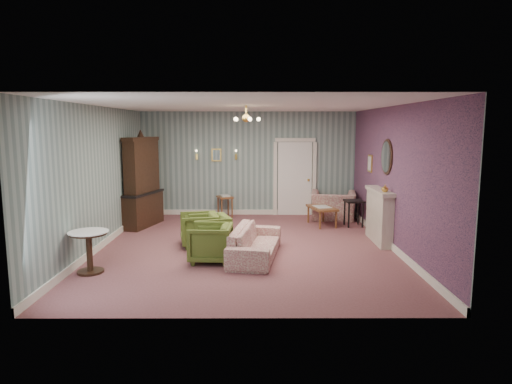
{
  "coord_description": "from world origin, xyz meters",
  "views": [
    {
      "loc": [
        0.17,
        -9.04,
        2.48
      ],
      "look_at": [
        0.2,
        0.4,
        1.1
      ],
      "focal_mm": 31.36,
      "sensor_mm": 36.0,
      "label": 1
    }
  ],
  "objects_px": {
    "olive_chair_c": "(199,228)",
    "side_table_black": "(354,213)",
    "olive_chair_b": "(210,230)",
    "sofa_chintz": "(255,237)",
    "dresser": "(142,179)",
    "wingback_chair": "(333,201)",
    "fireplace": "(379,216)",
    "olive_chair_a": "(210,241)",
    "pedestal_table": "(89,252)",
    "coffee_table": "(322,216)"
  },
  "relations": [
    {
      "from": "coffee_table",
      "to": "side_table_black",
      "type": "height_order",
      "value": "side_table_black"
    },
    {
      "from": "sofa_chintz",
      "to": "wingback_chair",
      "type": "height_order",
      "value": "wingback_chair"
    },
    {
      "from": "olive_chair_a",
      "to": "sofa_chintz",
      "type": "distance_m",
      "value": 0.88
    },
    {
      "from": "side_table_black",
      "to": "olive_chair_c",
      "type": "bearing_deg",
      "value": -153.47
    },
    {
      "from": "fireplace",
      "to": "side_table_black",
      "type": "height_order",
      "value": "fireplace"
    },
    {
      "from": "coffee_table",
      "to": "olive_chair_b",
      "type": "bearing_deg",
      "value": -140.37
    },
    {
      "from": "fireplace",
      "to": "olive_chair_a",
      "type": "bearing_deg",
      "value": -158.19
    },
    {
      "from": "side_table_black",
      "to": "pedestal_table",
      "type": "height_order",
      "value": "pedestal_table"
    },
    {
      "from": "olive_chair_b",
      "to": "side_table_black",
      "type": "height_order",
      "value": "olive_chair_b"
    },
    {
      "from": "wingback_chair",
      "to": "coffee_table",
      "type": "distance_m",
      "value": 0.91
    },
    {
      "from": "sofa_chintz",
      "to": "side_table_black",
      "type": "height_order",
      "value": "sofa_chintz"
    },
    {
      "from": "olive_chair_a",
      "to": "dresser",
      "type": "bearing_deg",
      "value": -143.26
    },
    {
      "from": "olive_chair_b",
      "to": "dresser",
      "type": "relative_size",
      "value": 0.33
    },
    {
      "from": "olive_chair_b",
      "to": "coffee_table",
      "type": "height_order",
      "value": "olive_chair_b"
    },
    {
      "from": "olive_chair_c",
      "to": "coffee_table",
      "type": "xyz_separation_m",
      "value": [
        2.87,
        1.96,
        -0.14
      ]
    },
    {
      "from": "dresser",
      "to": "fireplace",
      "type": "bearing_deg",
      "value": -0.83
    },
    {
      "from": "fireplace",
      "to": "pedestal_table",
      "type": "distance_m",
      "value": 5.88
    },
    {
      "from": "wingback_chair",
      "to": "pedestal_table",
      "type": "distance_m",
      "value": 6.67
    },
    {
      "from": "olive_chair_b",
      "to": "coffee_table",
      "type": "distance_m",
      "value": 3.41
    },
    {
      "from": "dresser",
      "to": "coffee_table",
      "type": "relative_size",
      "value": 2.51
    },
    {
      "from": "olive_chair_c",
      "to": "wingback_chair",
      "type": "height_order",
      "value": "wingback_chair"
    },
    {
      "from": "fireplace",
      "to": "side_table_black",
      "type": "bearing_deg",
      "value": 97.8
    },
    {
      "from": "dresser",
      "to": "fireplace",
      "type": "relative_size",
      "value": 1.69
    },
    {
      "from": "olive_chair_b",
      "to": "coffee_table",
      "type": "xyz_separation_m",
      "value": [
        2.63,
        2.17,
        -0.14
      ]
    },
    {
      "from": "olive_chair_b",
      "to": "side_table_black",
      "type": "xyz_separation_m",
      "value": [
        3.4,
        2.04,
        -0.05
      ]
    },
    {
      "from": "olive_chair_b",
      "to": "pedestal_table",
      "type": "bearing_deg",
      "value": -69.55
    },
    {
      "from": "sofa_chintz",
      "to": "fireplace",
      "type": "bearing_deg",
      "value": -57.96
    },
    {
      "from": "fireplace",
      "to": "dresser",
      "type": "bearing_deg",
      "value": 163.66
    },
    {
      "from": "side_table_black",
      "to": "pedestal_table",
      "type": "distance_m",
      "value": 6.4
    },
    {
      "from": "olive_chair_b",
      "to": "fireplace",
      "type": "xyz_separation_m",
      "value": [
        3.61,
        0.51,
        0.2
      ]
    },
    {
      "from": "sofa_chintz",
      "to": "pedestal_table",
      "type": "relative_size",
      "value": 2.72
    },
    {
      "from": "olive_chair_c",
      "to": "side_table_black",
      "type": "xyz_separation_m",
      "value": [
        3.65,
        1.82,
        -0.05
      ]
    },
    {
      "from": "sofa_chintz",
      "to": "olive_chair_c",
      "type": "bearing_deg",
      "value": 63.73
    },
    {
      "from": "olive_chair_b",
      "to": "sofa_chintz",
      "type": "relative_size",
      "value": 0.39
    },
    {
      "from": "sofa_chintz",
      "to": "coffee_table",
      "type": "distance_m",
      "value": 3.27
    },
    {
      "from": "olive_chair_a",
      "to": "coffee_table",
      "type": "height_order",
      "value": "olive_chair_a"
    },
    {
      "from": "wingback_chair",
      "to": "fireplace",
      "type": "xyz_separation_m",
      "value": [
        0.57,
        -2.43,
        0.08
      ]
    },
    {
      "from": "fireplace",
      "to": "olive_chair_b",
      "type": "bearing_deg",
      "value": -172.03
    },
    {
      "from": "wingback_chair",
      "to": "pedestal_table",
      "type": "xyz_separation_m",
      "value": [
        -4.94,
        -4.48,
        -0.14
      ]
    },
    {
      "from": "olive_chair_b",
      "to": "sofa_chintz",
      "type": "height_order",
      "value": "sofa_chintz"
    },
    {
      "from": "dresser",
      "to": "coffee_table",
      "type": "distance_m",
      "value": 4.62
    },
    {
      "from": "side_table_black",
      "to": "pedestal_table",
      "type": "relative_size",
      "value": 0.91
    },
    {
      "from": "dresser",
      "to": "pedestal_table",
      "type": "relative_size",
      "value": 3.23
    },
    {
      "from": "olive_chair_b",
      "to": "olive_chair_c",
      "type": "distance_m",
      "value": 0.33
    },
    {
      "from": "olive_chair_b",
      "to": "dresser",
      "type": "xyz_separation_m",
      "value": [
        -1.9,
        2.12,
        0.8
      ]
    },
    {
      "from": "olive_chair_b",
      "to": "dresser",
      "type": "height_order",
      "value": "dresser"
    },
    {
      "from": "olive_chair_c",
      "to": "pedestal_table",
      "type": "relative_size",
      "value": 1.05
    },
    {
      "from": "sofa_chintz",
      "to": "side_table_black",
      "type": "distance_m",
      "value": 3.63
    },
    {
      "from": "olive_chair_c",
      "to": "dresser",
      "type": "relative_size",
      "value": 0.32
    },
    {
      "from": "olive_chair_b",
      "to": "olive_chair_c",
      "type": "xyz_separation_m",
      "value": [
        -0.25,
        0.22,
        -0.0
      ]
    }
  ]
}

